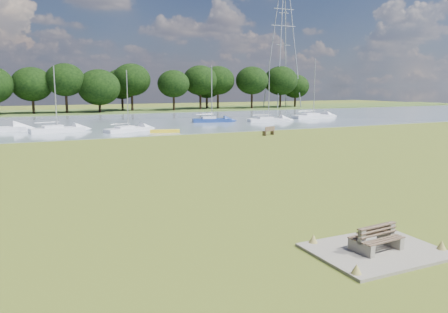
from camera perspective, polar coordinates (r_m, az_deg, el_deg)
name	(u,v)px	position (r m, az deg, el deg)	size (l,w,h in m)	color
ground	(210,175)	(27.05, -1.85, -2.44)	(220.00, 220.00, 0.00)	brown
river	(98,123)	(67.40, -16.08, 4.20)	(220.00, 40.00, 0.10)	slate
far_bank	(75,112)	(97.08, -18.89, 5.49)	(220.00, 20.00, 0.40)	#4C6626
concrete_pad	(376,251)	(15.65, 19.19, -11.55)	(4.20, 3.20, 0.10)	gray
bench_pair	(376,239)	(15.51, 19.28, -10.12)	(1.75, 1.12, 0.90)	gray
riverbank_bench	(269,131)	(49.09, 5.89, 3.36)	(1.69, 1.00, 1.00)	brown
kayak	(165,131)	(51.70, -7.73, 3.31)	(3.45, 0.80, 0.34)	yellow
pylon	(284,25)	(112.88, 7.79, 16.64)	(6.83, 4.79, 32.51)	#9A9FAC
tree_line	(51,84)	(92.56, -21.63, 8.74)	(131.07, 7.96, 9.63)	black
sailboat_2	(57,128)	(55.35, -21.02, 3.50)	(6.44, 2.94, 7.76)	white
sailboat_3	(268,119)	(67.44, 5.78, 4.94)	(6.55, 2.77, 9.11)	white
sailboat_5	(211,119)	(66.01, -1.66, 4.95)	(6.02, 2.87, 8.48)	navy
sailboat_6	(128,128)	(53.68, -12.44, 3.64)	(6.16, 3.71, 7.25)	white
sailboat_7	(313,115)	(76.07, 11.55, 5.33)	(7.66, 2.28, 9.89)	white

